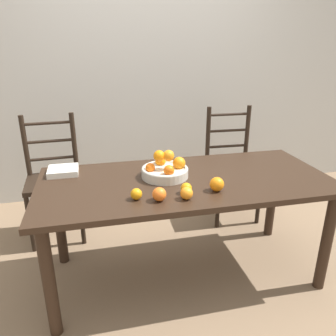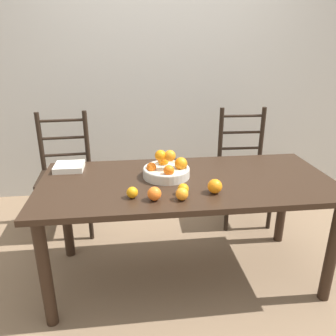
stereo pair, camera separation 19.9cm
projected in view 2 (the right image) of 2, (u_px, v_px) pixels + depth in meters
ground_plane at (185, 274)px, 2.32m from camera, size 12.00×12.00×0.00m
wall_back at (162, 68)px, 3.24m from camera, size 8.00×0.06×2.60m
dining_table at (187, 192)px, 2.09m from camera, size 1.84×0.83×0.72m
fruit_bowl at (167, 169)px, 2.09m from camera, size 0.30×0.30×0.18m
orange_loose_0 at (132, 192)px, 1.81m from camera, size 0.06×0.06×0.06m
orange_loose_1 at (215, 186)px, 1.86m from camera, size 0.08×0.08×0.08m
orange_loose_2 at (183, 189)px, 1.85m from camera, size 0.06×0.06×0.06m
orange_loose_3 at (154, 194)px, 1.78m from camera, size 0.08×0.08×0.08m
orange_loose_4 at (182, 194)px, 1.78m from camera, size 0.07×0.07×0.07m
chair_left at (66, 177)px, 2.75m from camera, size 0.44×0.42×1.00m
chair_right at (243, 169)px, 2.92m from camera, size 0.43×0.41×1.00m
book_stack at (69, 167)px, 2.22m from camera, size 0.19×0.18×0.04m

